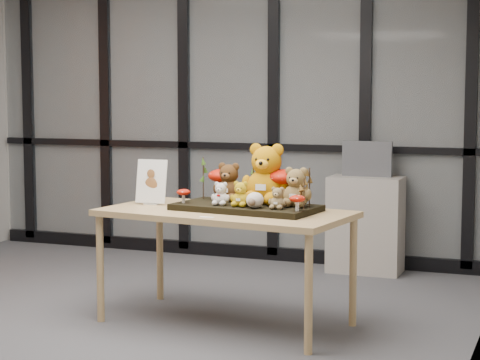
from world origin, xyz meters
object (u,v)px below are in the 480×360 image
at_px(bear_small_yellow, 241,193).
at_px(plush_cream_hedgehog, 255,199).
at_px(mushroom_front_left, 183,195).
at_px(monitor, 367,159).
at_px(bear_white_bow, 221,192).
at_px(mushroom_back_right, 283,185).
at_px(mushroom_back_left, 223,182).
at_px(bear_tan_back, 296,185).
at_px(diorama_tray, 246,208).
at_px(sign_holder, 151,183).
at_px(cabinet, 366,225).
at_px(display_table, 225,220).
at_px(bear_beige_small, 278,197).
at_px(bear_pooh_yellow, 267,171).
at_px(mushroom_front_right, 297,202).
at_px(bear_brown_medium, 229,180).

height_order(bear_small_yellow, plush_cream_hedgehog, bear_small_yellow).
bearing_deg(mushroom_front_left, plush_cream_hedgehog, -7.42).
bearing_deg(monitor, bear_white_bow, -104.16).
relative_size(mushroom_back_right, mushroom_front_left, 2.49).
bearing_deg(mushroom_back_left, monitor, 70.66).
xyz_separation_m(bear_tan_back, bear_small_yellow, (-0.34, -0.13, -0.05)).
distance_m(diorama_tray, sign_holder, 0.74).
distance_m(bear_small_yellow, plush_cream_hedgehog, 0.12).
bearing_deg(cabinet, bear_white_bow, -104.28).
bearing_deg(display_table, plush_cream_hedgehog, -14.20).
relative_size(bear_beige_small, plush_cream_hedgehog, 1.38).
bearing_deg(diorama_tray, bear_small_yellow, -81.23).
xyz_separation_m(bear_pooh_yellow, cabinet, (0.26, 1.84, -0.62)).
bearing_deg(bear_white_bow, sign_holder, 173.86).
bearing_deg(sign_holder, mushroom_front_left, -25.70).
bearing_deg(bear_beige_small, mushroom_back_right, 107.66).
xyz_separation_m(diorama_tray, sign_holder, (-0.73, 0.05, 0.13)).
height_order(bear_white_bow, plush_cream_hedgehog, bear_white_bow).
xyz_separation_m(display_table, mushroom_front_right, (0.54, -0.13, 0.16)).
xyz_separation_m(display_table, bear_small_yellow, (0.13, -0.06, 0.20)).
distance_m(mushroom_back_right, cabinet, 1.90).
bearing_deg(mushroom_front_left, bear_small_yellow, -4.20).
height_order(diorama_tray, mushroom_front_right, mushroom_front_right).
height_order(bear_pooh_yellow, sign_holder, bear_pooh_yellow).
distance_m(display_table, mushroom_back_left, 0.35).
xyz_separation_m(bear_small_yellow, mushroom_front_right, (0.41, -0.07, -0.04)).
height_order(display_table, sign_holder, sign_holder).
bearing_deg(bear_white_bow, plush_cream_hedgehog, -4.23).
height_order(display_table, diorama_tray, diorama_tray).
xyz_separation_m(display_table, sign_holder, (-0.60, 0.10, 0.21)).
bearing_deg(display_table, cabinet, 83.33).
bearing_deg(display_table, bear_small_yellow, -16.45).
height_order(display_table, bear_brown_medium, bear_brown_medium).
bearing_deg(monitor, cabinet, -90.00).
relative_size(bear_brown_medium, plush_cream_hedgehog, 2.53).
height_order(plush_cream_hedgehog, monitor, monitor).
height_order(sign_holder, cabinet, sign_holder).
relative_size(diorama_tray, bear_white_bow, 5.55).
xyz_separation_m(bear_white_bow, mushroom_front_left, (-0.28, 0.02, -0.03)).
relative_size(mushroom_front_left, monitor, 0.24).
height_order(bear_small_yellow, monitor, monitor).
bearing_deg(display_table, bear_white_bow, -99.88).
bearing_deg(mushroom_front_left, bear_tan_back, 7.37).
xyz_separation_m(bear_small_yellow, mushroom_front_left, (-0.43, 0.03, -0.04)).
height_order(bear_beige_small, mushroom_front_right, bear_beige_small).
bearing_deg(bear_brown_medium, sign_holder, -163.46).
bearing_deg(plush_cream_hedgehog, mushroom_front_right, 1.53).
height_order(plush_cream_hedgehog, mushroom_back_left, mushroom_back_left).
xyz_separation_m(bear_beige_small, cabinet, (0.10, 2.07, -0.48)).
bearing_deg(mushroom_front_left, mushroom_back_left, 56.52).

